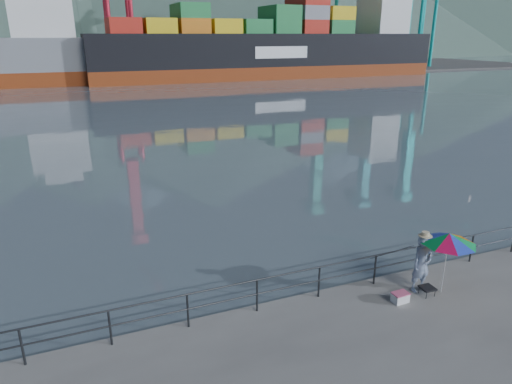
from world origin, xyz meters
The scene contains 10 objects.
harbor_water centered at (0.00, 130.00, 0.00)m, with size 500.00×280.00×0.00m, color slate.
far_dock centered at (10.00, 93.00, 0.00)m, with size 200.00×40.00×0.40m, color #514F4C.
guardrail centered at (0.00, 1.70, 0.52)m, with size 22.00×0.06×1.03m.
container_stacks centered at (35.14, 93.74, 3.08)m, with size 58.00×8.40×7.80m.
fisherman centered at (4.05, 0.86, 0.91)m, with size 0.66×0.43×1.81m, color #30517E.
beach_umbrella centered at (4.61, 0.51, 1.81)m, with size 2.08×2.08×1.97m.
folding_stool centered at (4.10, 0.54, 0.14)m, with size 0.43×0.43×0.27m.
cooler_bag centered at (3.09, 0.54, 0.13)m, with size 0.46×0.31×0.27m, color silver.
fishing_rod centered at (3.69, 1.85, 0.00)m, with size 0.02×0.02×1.87m, color black.
container_ship centered at (32.02, 72.64, 5.79)m, with size 65.16×10.86×18.10m.
Camera 1 is at (-5.24, -8.69, 7.49)m, focal length 32.00 mm.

